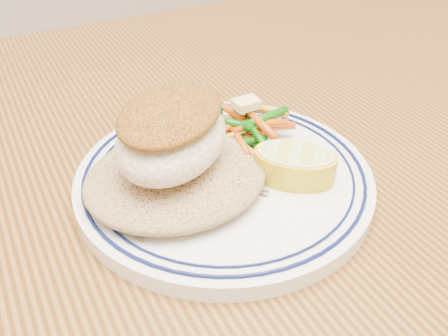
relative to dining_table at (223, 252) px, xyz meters
The scene contains 7 objects.
dining_table is the anchor object (origin of this frame).
plate 0.11m from the dining_table, 113.15° to the right, with size 0.26×0.26×0.02m.
rice_pilaf 0.14m from the dining_table, 165.30° to the right, with size 0.15×0.14×0.03m, color #99784C.
fish_fillet 0.17m from the dining_table, 169.99° to the right, with size 0.14×0.14×0.06m.
vegetable_pile 0.13m from the dining_table, 39.95° to the left, with size 0.10×0.11×0.03m.
butter_pat 0.15m from the dining_table, 38.41° to the left, with size 0.02×0.02×0.01m, color #FBDF7A.
lemon_wedge 0.14m from the dining_table, 47.11° to the right, with size 0.09×0.09×0.03m.
Camera 1 is at (-0.17, -0.32, 1.02)m, focal length 40.00 mm.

